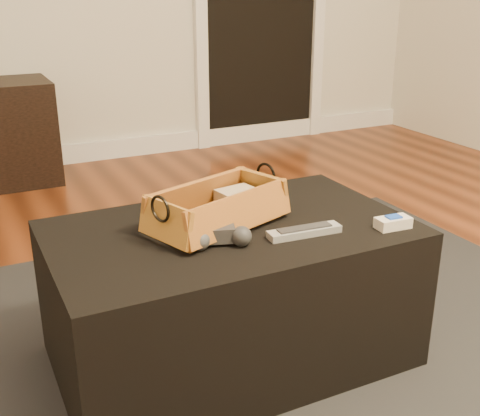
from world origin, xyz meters
name	(u,v)px	position (x,y,z in m)	size (l,w,h in m)	color
baseboard	(78,153)	(0.00, 2.73, 0.06)	(5.00, 0.04, 0.12)	white
area_rug	(238,365)	(-0.05, 0.34, 0.01)	(2.60, 2.00, 0.01)	black
ottoman	(231,294)	(-0.05, 0.39, 0.22)	(1.00, 0.60, 0.42)	black
tv_remote	(216,221)	(-0.09, 0.39, 0.46)	(0.21, 0.05, 0.02)	black
cloth_bundle	(236,199)	(0.01, 0.48, 0.48)	(0.11, 0.08, 0.06)	tan
wicker_basket	(218,210)	(-0.08, 0.41, 0.48)	(0.45, 0.33, 0.14)	brown
game_controller	(220,236)	(-0.13, 0.29, 0.46)	(0.17, 0.11, 0.05)	#262628
silver_remote	(304,231)	(0.11, 0.25, 0.44)	(0.21, 0.06, 0.02)	#95989C
cream_gadget	(393,222)	(0.35, 0.18, 0.45)	(0.10, 0.06, 0.04)	beige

